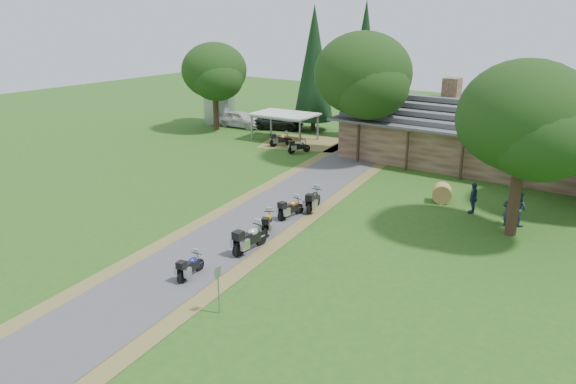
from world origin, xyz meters
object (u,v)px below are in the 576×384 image
Objects in this scene: silo at (219,91)px; motorcycle_row_c at (268,222)px; hay_bale at (442,193)px; car_dark_suv at (279,119)px; car_white_sedan at (240,117)px; motorcycle_carport_b at (299,146)px; motorcycle_row_b at (250,237)px; motorcycle_row_e at (314,199)px; motorcycle_row_a at (191,265)px; motorcycle_row_d at (291,207)px; motorcycle_carport_a at (281,139)px; lodge at (483,133)px; carport at (285,127)px.

motorcycle_row_c is (22.21, -21.34, -2.68)m from silo.
car_dark_suv is at bearing 150.02° from hay_bale.
car_dark_suv is at bearing -72.68° from car_white_sedan.
car_white_sedan is at bearing 91.88° from motorcycle_carport_b.
car_dark_suv is 26.84m from motorcycle_row_c.
car_white_sedan reaches higher than motorcycle_row_b.
motorcycle_row_b reaches higher than hay_bale.
motorcycle_row_e is 1.12× the size of motorcycle_carport_b.
car_white_sedan is at bearing 26.62° from motorcycle_row_a.
hay_bale is at bearing -31.57° from motorcycle_row_d.
car_white_sedan is 28.05m from motorcycle_row_c.
silo is at bearing 45.36° from motorcycle_row_b.
motorcycle_row_a is at bearing -108.56° from hay_bale.
motorcycle_carport_b is (-8.25, 15.25, -0.01)m from motorcycle_row_c.
motorcycle_row_d is 1.85m from motorcycle_row_e.
hay_bale is at bearing -20.67° from motorcycle_row_b.
motorcycle_row_e is (15.33, -17.74, -0.35)m from car_dark_suv.
motorcycle_carport_a is (-11.58, 18.75, -0.09)m from motorcycle_row_b.
motorcycle_row_d reaches higher than motorcycle_row_c.
lodge is 12.04× the size of motorcycle_row_c.
lodge is 24.03m from car_white_sedan.
car_white_sedan is at bearing 178.07° from lodge.
motorcycle_row_b is 5.02m from motorcycle_row_d.
hay_bale is at bearing -86.11° from lodge.
motorcycle_row_a is 0.93× the size of motorcycle_row_c.
motorcycle_row_b is at bearing -117.41° from motorcycle_carport_a.
motorcycle_row_d reaches higher than motorcycle_row_a.
motorcycle_row_e is at bearing -53.04° from carport.
motorcycle_row_d is at bearing -107.06° from lodge.
car_white_sedan reaches higher than motorcycle_row_e.
motorcycle_row_a is 22.96m from motorcycle_carport_b.
silo reaches higher than motorcycle_row_d.
car_white_sedan is 32.96m from motorcycle_row_a.
motorcycle_row_b is (0.39, 3.66, 0.16)m from motorcycle_row_a.
motorcycle_row_e reaches higher than motorcycle_row_a.
motorcycle_row_b is 1.15× the size of motorcycle_carport_a.
lodge reaches higher than motorcycle_row_a.
carport is 3.16× the size of motorcycle_carport_b.
car_white_sedan is at bearing 14.23° from motorcycle_row_c.
carport reaches higher than motorcycle_carport_a.
car_white_sedan is 3.12× the size of motorcycle_row_e.
carport is 27.49m from motorcycle_row_a.
motorcycle_row_e is (-0.64, 6.73, -0.05)m from motorcycle_row_b.
motorcycle_row_e is at bearing 6.72° from motorcycle_row_b.
motorcycle_row_a is at bearing -122.57° from motorcycle_carport_a.
carport is 22.07m from motorcycle_row_c.
car_white_sedan is at bearing 159.09° from carport.
car_dark_suv is at bearing 34.44° from motorcycle_row_b.
lodge is 18.66× the size of hay_bale.
lodge is 26.43m from motorcycle_row_a.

